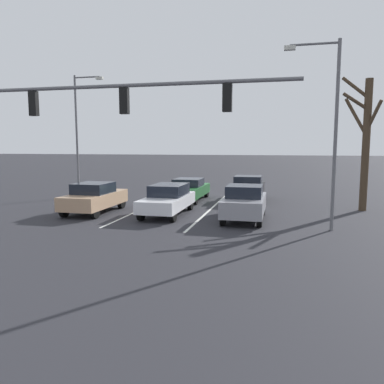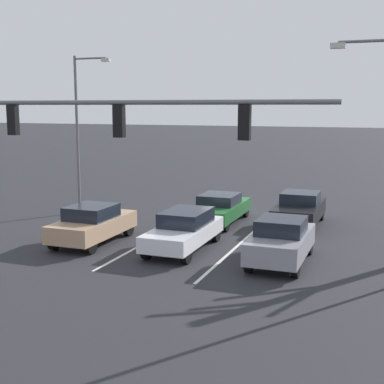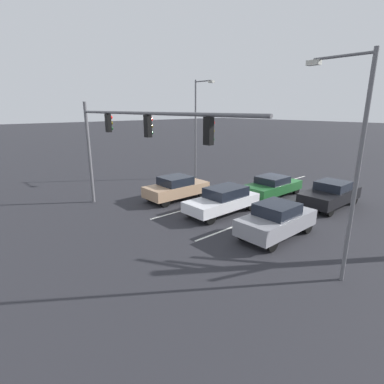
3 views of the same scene
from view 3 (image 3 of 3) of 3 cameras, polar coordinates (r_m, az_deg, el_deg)
The scene contains 11 objects.
ground_plane at distance 22.39m, azimuth 17.32°, elevation -0.11°, with size 240.00×240.00×0.00m, color #28282D.
lane_stripe_left_divider at distance 19.74m, azimuth 18.52°, elevation -2.30°, with size 0.12×16.25×0.01m, color silver.
lane_stripe_center_divider at distance 21.70m, azimuth 10.26°, elevation -0.12°, with size 0.12×16.25×0.01m, color silver.
car_tan_rightlane_front at distance 19.65m, azimuth -3.01°, elevation 0.83°, with size 1.89×4.24×1.55m.
car_white_midlane_front at distance 17.13m, azimuth 5.93°, elevation -1.49°, with size 1.80×4.57×1.51m.
car_gray_leftlane_front at distance 14.50m, azimuth 15.80°, elevation -5.12°, with size 1.81×4.10×1.62m.
car_darkgreen_midlane_second at distance 21.13m, azimuth 15.01°, elevation 1.14°, with size 1.92×4.53×1.38m.
car_black_leftlane_second at distance 20.00m, azimuth 24.86°, elevation -0.38°, with size 1.89×4.48×1.55m.
traffic_signal_gantry at distance 15.40m, azimuth -12.86°, elevation 10.81°, with size 13.10×0.37×6.20m.
street_lamp_right_shoulder at distance 25.10m, azimuth 1.04°, elevation 12.95°, with size 2.06×0.24×7.98m.
street_lamp_left_shoulder at distance 10.88m, azimuth 28.13°, elevation 6.31°, with size 2.15×0.24×7.53m.
Camera 3 is at (-11.13, 18.53, 5.83)m, focal length 28.00 mm.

